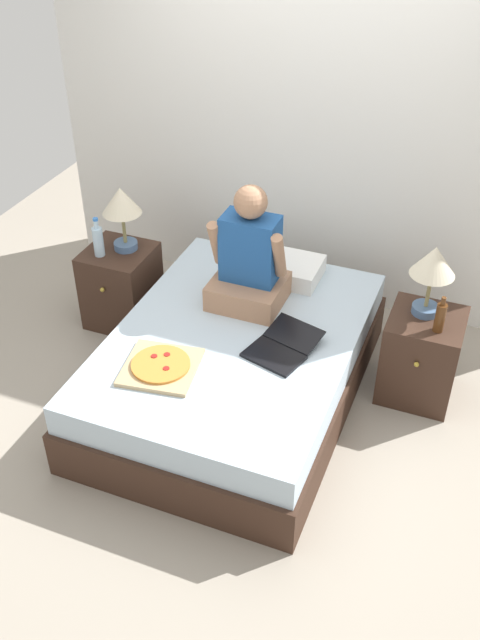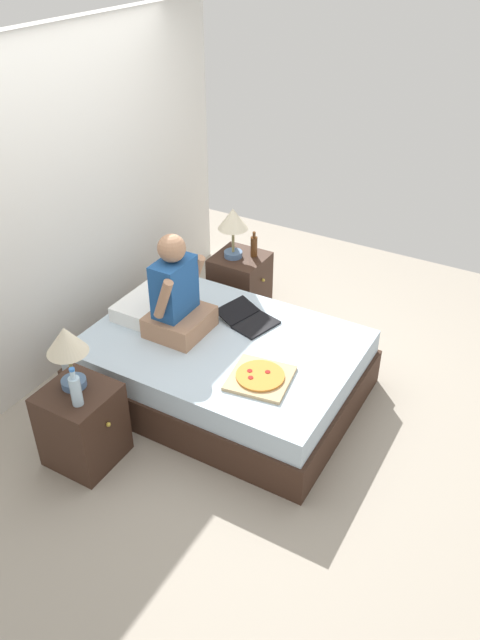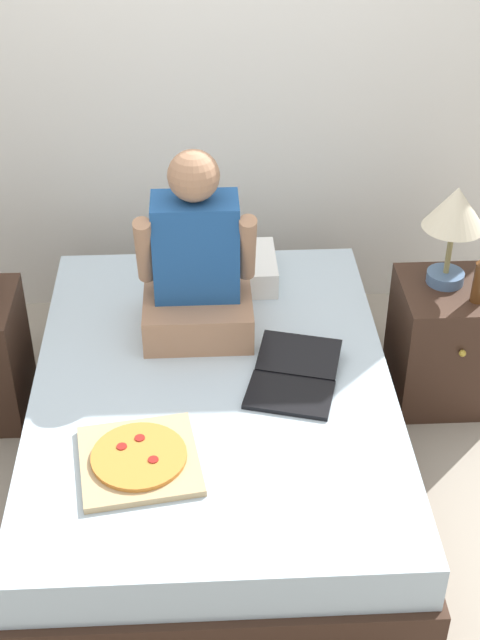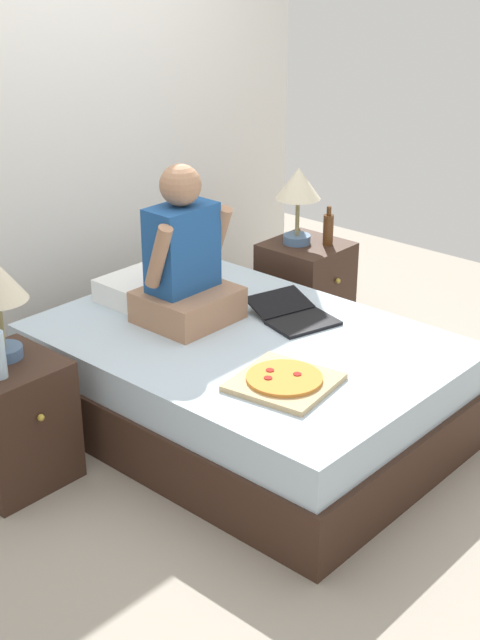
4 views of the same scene
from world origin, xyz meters
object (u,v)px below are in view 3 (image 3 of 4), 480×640
(nightstand_right, at_px, (445,342))
(pizza_box, at_px, (139,459))
(bed, at_px, (214,426))
(beer_bottle, at_px, (480,281))
(lamp_on_right_nightstand, at_px, (455,215))
(laptop, at_px, (293,381))
(person_seated, at_px, (197,267))

(nightstand_right, height_order, pizza_box, nightstand_right)
(bed, distance_m, beer_bottle, 1.24)
(pizza_box, bearing_deg, lamp_on_right_nightstand, 36.76)
(bed, height_order, laptop, laptop)
(lamp_on_right_nightstand, distance_m, beer_bottle, 0.29)
(bed, bearing_deg, beer_bottle, 17.67)
(nightstand_right, distance_m, beer_bottle, 0.40)
(nightstand_right, bearing_deg, lamp_on_right_nightstand, 120.93)
(nightstand_right, bearing_deg, person_seated, -174.88)
(person_seated, distance_m, laptop, 0.60)
(bed, xyz_separation_m, nightstand_right, (1.04, 0.45, 0.05))
(lamp_on_right_nightstand, height_order, person_seated, person_seated)
(lamp_on_right_nightstand, xyz_separation_m, laptop, (-0.71, -0.56, -0.39))
(laptop, bearing_deg, beer_bottle, 26.84)
(bed, xyz_separation_m, person_seated, (-0.05, 0.36, 0.53))
(beer_bottle, xyz_separation_m, laptop, (-0.81, -0.41, -0.16))
(beer_bottle, xyz_separation_m, pizza_box, (-1.37, -0.80, -0.17))
(laptop, bearing_deg, person_seated, 130.64)
(lamp_on_right_nightstand, bearing_deg, beer_bottle, -56.31)
(bed, height_order, beer_bottle, beer_bottle)
(lamp_on_right_nightstand, bearing_deg, laptop, -141.74)
(nightstand_right, height_order, person_seated, person_seated)
(nightstand_right, relative_size, pizza_box, 1.25)
(bed, height_order, person_seated, person_seated)
(nightstand_right, bearing_deg, beer_bottle, -54.99)
(lamp_on_right_nightstand, bearing_deg, nightstand_right, -59.07)
(nightstand_right, relative_size, beer_bottle, 2.48)
(person_seated, height_order, laptop, person_seated)
(lamp_on_right_nightstand, relative_size, laptop, 0.93)
(bed, distance_m, person_seated, 0.64)
(nightstand_right, distance_m, lamp_on_right_nightstand, 0.61)
(bed, xyz_separation_m, pizza_box, (-0.26, -0.45, 0.26))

